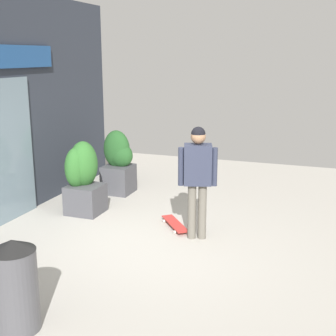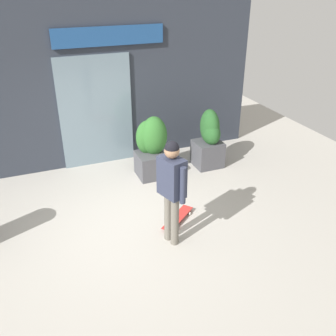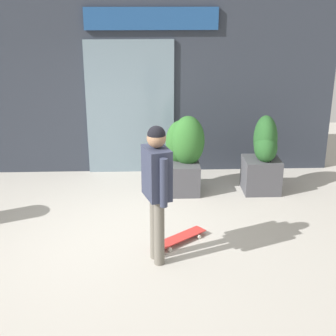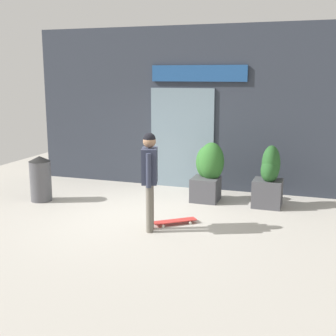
{
  "view_description": "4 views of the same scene",
  "coord_description": "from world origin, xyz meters",
  "px_view_note": "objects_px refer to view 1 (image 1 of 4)",
  "views": [
    {
      "loc": [
        -5.96,
        -2.48,
        2.79
      ],
      "look_at": [
        0.64,
        -0.11,
        1.05
      ],
      "focal_mm": 48.78,
      "sensor_mm": 36.0,
      "label": 1
    },
    {
      "loc": [
        -1.41,
        -5.17,
        3.88
      ],
      "look_at": [
        0.64,
        -0.11,
        1.05
      ],
      "focal_mm": 40.19,
      "sensor_mm": 36.0,
      "label": 2
    },
    {
      "loc": [
        0.39,
        -6.08,
        3.23
      ],
      "look_at": [
        0.64,
        -0.11,
        1.05
      ],
      "focal_mm": 52.42,
      "sensor_mm": 36.0,
      "label": 3
    },
    {
      "loc": [
        3.29,
        -7.89,
        2.74
      ],
      "look_at": [
        0.64,
        -0.11,
        1.05
      ],
      "focal_mm": 48.7,
      "sensor_mm": 36.0,
      "label": 4
    }
  ],
  "objects_px": {
    "skateboarder": "(198,171)",
    "skateboard": "(175,224)",
    "planter_box_right": "(118,163)",
    "planter_box_left": "(82,177)",
    "trash_bin": "(15,285)"
  },
  "relations": [
    {
      "from": "skateboarder",
      "to": "planter_box_right",
      "type": "relative_size",
      "value": 1.35
    },
    {
      "from": "skateboard",
      "to": "planter_box_left",
      "type": "relative_size",
      "value": 0.59
    },
    {
      "from": "planter_box_left",
      "to": "planter_box_right",
      "type": "bearing_deg",
      "value": -3.21
    },
    {
      "from": "planter_box_left",
      "to": "planter_box_right",
      "type": "relative_size",
      "value": 1.0
    },
    {
      "from": "planter_box_left",
      "to": "planter_box_right",
      "type": "height_order",
      "value": "planter_box_right"
    },
    {
      "from": "skateboarder",
      "to": "planter_box_right",
      "type": "xyz_separation_m",
      "value": [
        1.82,
        2.22,
        -0.46
      ]
    },
    {
      "from": "planter_box_left",
      "to": "trash_bin",
      "type": "distance_m",
      "value": 3.69
    },
    {
      "from": "skateboard",
      "to": "skateboarder",
      "type": "bearing_deg",
      "value": -162.68
    },
    {
      "from": "planter_box_left",
      "to": "planter_box_right",
      "type": "xyz_separation_m",
      "value": [
        1.33,
        -0.07,
        -0.04
      ]
    },
    {
      "from": "planter_box_right",
      "to": "trash_bin",
      "type": "distance_m",
      "value": 4.94
    },
    {
      "from": "trash_bin",
      "to": "planter_box_left",
      "type": "bearing_deg",
      "value": 19.43
    },
    {
      "from": "skateboard",
      "to": "planter_box_right",
      "type": "xyz_separation_m",
      "value": [
        1.51,
        1.75,
        0.56
      ]
    },
    {
      "from": "skateboarder",
      "to": "planter_box_left",
      "type": "relative_size",
      "value": 1.36
    },
    {
      "from": "skateboarder",
      "to": "skateboard",
      "type": "height_order",
      "value": "skateboarder"
    },
    {
      "from": "skateboarder",
      "to": "skateboard",
      "type": "relative_size",
      "value": 2.3
    }
  ]
}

